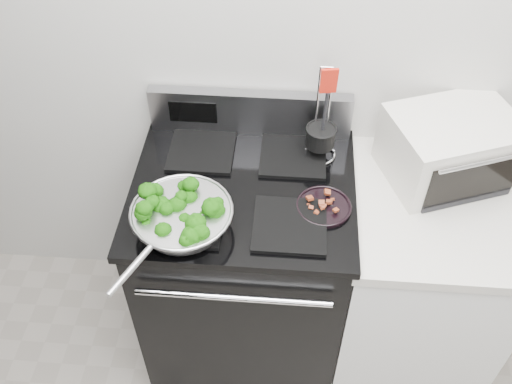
# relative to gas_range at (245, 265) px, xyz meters

# --- Properties ---
(back_wall) EXTENTS (4.00, 0.02, 2.70)m
(back_wall) POSITION_rel_gas_range_xyz_m (0.30, 0.34, 0.86)
(back_wall) COLOR beige
(back_wall) RESTS_ON ground
(gas_range) EXTENTS (0.79, 0.69, 1.13)m
(gas_range) POSITION_rel_gas_range_xyz_m (0.00, 0.00, 0.00)
(gas_range) COLOR black
(gas_range) RESTS_ON floor
(counter) EXTENTS (0.62, 0.68, 0.92)m
(counter) POSITION_rel_gas_range_xyz_m (0.68, -0.00, -0.03)
(counter) COLOR white
(counter) RESTS_ON floor
(skillet) EXTENTS (0.33, 0.50, 0.07)m
(skillet) POSITION_rel_gas_range_xyz_m (-0.18, -0.21, 0.52)
(skillet) COLOR silver
(skillet) RESTS_ON gas_range
(broccoli_pile) EXTENTS (0.26, 0.26, 0.09)m
(broccoli_pile) POSITION_rel_gas_range_xyz_m (-0.18, -0.20, 0.53)
(broccoli_pile) COLOR black
(broccoli_pile) RESTS_ON skillet
(bacon_plate) EXTENTS (0.19, 0.19, 0.04)m
(bacon_plate) POSITION_rel_gas_range_xyz_m (0.28, -0.08, 0.48)
(bacon_plate) COLOR black
(bacon_plate) RESTS_ON gas_range
(utensil_holder) EXTENTS (0.13, 0.13, 0.39)m
(utensil_holder) POSITION_rel_gas_range_xyz_m (0.26, 0.18, 0.53)
(utensil_holder) COLOR silver
(utensil_holder) RESTS_ON gas_range
(toaster_oven) EXTENTS (0.51, 0.45, 0.24)m
(toaster_oven) POSITION_rel_gas_range_xyz_m (0.72, 0.16, 0.55)
(toaster_oven) COLOR silver
(toaster_oven) RESTS_ON counter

